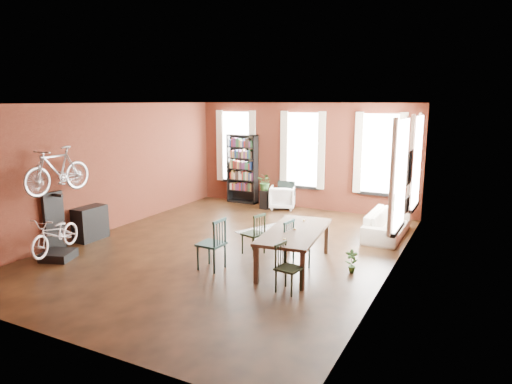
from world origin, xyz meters
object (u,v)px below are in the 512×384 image
Objects in this scene: white_armchair at (282,196)px; console_table at (90,223)px; bookshelf at (243,169)px; cream_sofa at (387,220)px; dining_chair_c at (289,268)px; dining_chair_b at (253,234)px; plant_stand at (266,200)px; bike_trainer at (58,255)px; bicycle_floor at (54,218)px; dining_chair_a at (211,244)px; dining_chair_d at (297,246)px; dining_table at (295,249)px.

white_armchair is 0.95× the size of console_table.
bookshelf reaches higher than cream_sofa.
bookshelf reaches higher than dining_chair_c.
white_armchair is (-1.14, 4.15, -0.07)m from dining_chair_b.
white_armchair is at bearing 29.67° from plant_stand.
cream_sofa is at bearing -2.55° from dining_chair_c.
dining_chair_c is 4.24m from cream_sofa.
bookshelf is 2.88× the size of white_armchair.
bookshelf reaches higher than bike_trainer.
plant_stand is (-3.05, 5.40, -0.14)m from dining_chair_c.
console_table is (-2.78, -5.00, 0.02)m from white_armchair.
cream_sofa is 7.55m from bicycle_floor.
dining_chair_b is 5.13m from bookshelf.
dining_chair_b is 1.12× the size of console_table.
bookshelf is at bearing 76.17° from console_table.
plant_stand is (-3.89, 1.24, -0.12)m from cream_sofa.
bike_trainer is at bearing -71.03° from console_table.
plant_stand is at bearing -142.77° from dining_chair_b.
plant_stand is (1.88, 6.07, 0.20)m from bike_trainer.
dining_chair_b is 0.61× the size of bicycle_floor.
bicycle_floor is (-4.93, -0.70, 0.48)m from dining_chair_c.
dining_chair_a is 0.70× the size of bicycle_floor.
dining_chair_d is 5.14m from plant_stand.
dining_table is 1.08× the size of cream_sofa.
dining_chair_c is at bearing 168.51° from cream_sofa.
bookshelf is at bearing 82.82° from bike_trainer.
plant_stand reaches higher than bike_trainer.
dining_chair_c is (1.46, -1.50, -0.02)m from dining_chair_b.
dining_chair_d reaches higher than console_table.
dining_chair_b is 0.43× the size of cream_sofa.
bookshelf is at bearing 121.72° from dining_table.
cream_sofa reaches higher than console_table.
dining_chair_a is at bearing 80.72° from white_armchair.
dining_chair_c reaches higher than bike_trainer.
bicycle_floor is (-4.57, -1.85, 0.52)m from dining_table.
console_table reaches higher than white_armchair.
bicycle_floor is (-2.32, -6.34, 0.52)m from white_armchair.
white_armchair is (-0.82, 5.32, -0.13)m from dining_chair_a.
dining_table is at bearing -51.48° from bookshelf.
dining_chair_c reaches higher than white_armchair.
cream_sofa reaches higher than dining_table.
bike_trainer is 0.73× the size of console_table.
dining_chair_c reaches higher than plant_stand.
bookshelf is 6.66m from bike_trainer.
dining_chair_d is at bearing 23.36° from dining_chair_c.
dining_chair_d is 3.28m from cream_sofa.
bicycle_floor is (-1.88, -6.09, 0.62)m from plant_stand.
console_table is at bearing -62.75° from dining_chair_b.
dining_chair_a is 1.34× the size of white_armchair.
bike_trainer is at bearing -42.80° from dining_chair_b.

